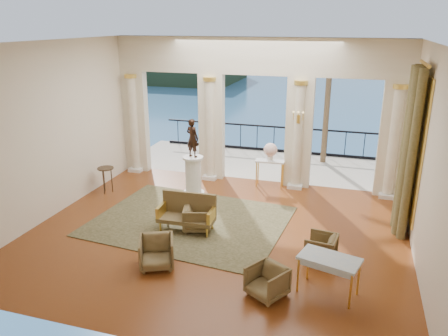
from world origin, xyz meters
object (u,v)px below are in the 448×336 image
(armchair_c, at_px, (321,246))
(side_table, at_px, (106,171))
(armchair_d, at_px, (198,217))
(console_table, at_px, (270,165))
(pedestal, at_px, (193,177))
(statue, at_px, (192,138))
(armchair_a, at_px, (157,251))
(settee, at_px, (187,212))
(game_table, at_px, (329,261))
(armchair_b, at_px, (267,280))

(armchair_c, bearing_deg, side_table, -100.75)
(armchair_c, xyz_separation_m, armchair_d, (-3.05, 0.57, 0.02))
(armchair_c, xyz_separation_m, console_table, (-1.95, 4.08, 0.38))
(pedestal, bearing_deg, side_table, -166.81)
(console_table, bearing_deg, statue, -149.89)
(armchair_d, xyz_separation_m, side_table, (-3.50, 1.55, 0.33))
(armchair_a, distance_m, settee, 1.82)
(armchair_d, distance_m, settee, 0.28)
(game_table, distance_m, pedestal, 5.76)
(console_table, bearing_deg, side_table, -160.60)
(game_table, relative_size, side_table, 1.56)
(pedestal, relative_size, statue, 1.06)
(armchair_d, height_order, console_table, console_table)
(armchair_d, bearing_deg, armchair_c, -115.42)
(armchair_d, relative_size, side_table, 0.88)
(statue, xyz_separation_m, side_table, (-2.57, -0.60, -1.07))
(settee, distance_m, pedestal, 2.29)
(settee, height_order, pedestal, pedestal)
(armchair_b, height_order, statue, statue)
(armchair_b, bearing_deg, console_table, 131.61)
(pedestal, bearing_deg, game_table, -43.04)
(armchair_b, relative_size, armchair_d, 0.96)
(game_table, relative_size, statue, 1.09)
(statue, bearing_deg, armchair_a, 119.61)
(pedestal, xyz_separation_m, console_table, (2.03, 1.36, 0.13))
(armchair_b, distance_m, console_table, 5.83)
(armchair_d, relative_size, pedestal, 0.58)
(settee, xyz_separation_m, pedestal, (-0.67, 2.19, 0.11))
(settee, height_order, statue, statue)
(armchair_d, xyz_separation_m, statue, (-0.93, 2.15, 1.40))
(pedestal, height_order, side_table, pedestal)
(settee, height_order, side_table, settee)
(armchair_c, height_order, armchair_d, armchair_d)
(settee, relative_size, side_table, 1.80)
(console_table, height_order, side_table, console_table)
(armchair_a, bearing_deg, statue, 75.58)
(armchair_a, height_order, game_table, game_table)
(statue, relative_size, side_table, 1.43)
(pedestal, bearing_deg, armchair_d, -66.59)
(game_table, xyz_separation_m, console_table, (-2.18, 5.29, 0.02))
(console_table, bearing_deg, armchair_b, -82.82)
(armchair_c, bearing_deg, pedestal, -117.20)
(settee, bearing_deg, statue, 105.01)
(settee, height_order, console_table, settee)
(armchair_c, relative_size, side_table, 0.81)
(side_table, bearing_deg, pedestal, 13.19)
(armchair_d, bearing_deg, pedestal, 8.60)
(pedestal, distance_m, side_table, 2.64)
(statue, xyz_separation_m, console_table, (2.03, 1.36, -1.05))
(armchair_d, bearing_deg, statue, 8.60)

